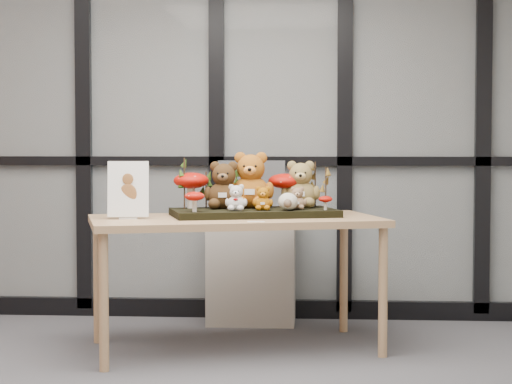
# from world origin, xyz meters

# --- Properties ---
(room_shell) EXTENTS (5.00, 5.00, 5.00)m
(room_shell) POSITION_xyz_m (0.00, 0.00, 1.68)
(room_shell) COLOR beige
(room_shell) RESTS_ON floor
(glass_partition) EXTENTS (4.90, 0.06, 2.78)m
(glass_partition) POSITION_xyz_m (-0.00, 2.47, 1.42)
(glass_partition) COLOR #2D383F
(glass_partition) RESTS_ON floor
(display_table) EXTENTS (1.76, 1.22, 0.75)m
(display_table) POSITION_xyz_m (0.66, 1.49, 0.69)
(display_table) COLOR tan
(display_table) RESTS_ON floor
(diorama_tray) EXTENTS (1.01, 0.70, 0.04)m
(diorama_tray) POSITION_xyz_m (0.76, 1.58, 0.77)
(diorama_tray) COLOR black
(diorama_tray) RESTS_ON display_table
(bear_pooh_yellow) EXTENTS (0.33, 0.31, 0.36)m
(bear_pooh_yellow) POSITION_xyz_m (0.74, 1.68, 0.97)
(bear_pooh_yellow) COLOR #A55915
(bear_pooh_yellow) RESTS_ON diorama_tray
(bear_brown_medium) EXTENTS (0.28, 0.26, 0.30)m
(bear_brown_medium) POSITION_xyz_m (0.59, 1.62, 0.94)
(bear_brown_medium) COLOR #402812
(bear_brown_medium) RESTS_ON diorama_tray
(bear_tan_back) EXTENTS (0.28, 0.26, 0.30)m
(bear_tan_back) POSITION_xyz_m (1.03, 1.75, 0.94)
(bear_tan_back) COLOR olive
(bear_tan_back) RESTS_ON diorama_tray
(bear_small_yellow) EXTENTS (0.14, 0.13, 0.15)m
(bear_small_yellow) POSITION_xyz_m (0.82, 1.50, 0.87)
(bear_small_yellow) COLOR #AA5D0A
(bear_small_yellow) RESTS_ON diorama_tray
(bear_white_bow) EXTENTS (0.15, 0.14, 0.16)m
(bear_white_bow) POSITION_xyz_m (0.67, 1.45, 0.87)
(bear_white_bow) COLOR silver
(bear_white_bow) RESTS_ON diorama_tray
(bear_beige_small) EXTENTS (0.13, 0.12, 0.14)m
(bear_beige_small) POSITION_xyz_m (1.01, 1.57, 0.86)
(bear_beige_small) COLOR #8F6D4D
(bear_beige_small) RESTS_ON diorama_tray
(plush_cream_hedgehog) EXTENTS (0.10, 0.10, 0.11)m
(plush_cream_hedgehog) POSITION_xyz_m (0.96, 1.49, 0.85)
(plush_cream_hedgehog) COLOR beige
(plush_cream_hedgehog) RESTS_ON diorama_tray
(mushroom_back_left) EXTENTS (0.21, 0.21, 0.23)m
(mushroom_back_left) POSITION_xyz_m (0.39, 1.64, 0.91)
(mushroom_back_left) COLOR #A40D05
(mushroom_back_left) RESTS_ON diorama_tray
(mushroom_back_right) EXTENTS (0.20, 0.20, 0.22)m
(mushroom_back_right) POSITION_xyz_m (0.93, 1.77, 0.90)
(mushroom_back_right) COLOR #A40D05
(mushroom_back_right) RESTS_ON diorama_tray
(mushroom_front_left) EXTENTS (0.11, 0.11, 0.12)m
(mushroom_front_left) POSITION_xyz_m (0.45, 1.35, 0.85)
(mushroom_front_left) COLOR #A40D05
(mushroom_front_left) RESTS_ON diorama_tray
(mushroom_front_right) EXTENTS (0.08, 0.08, 0.09)m
(mushroom_front_right) POSITION_xyz_m (1.17, 1.54, 0.84)
(mushroom_front_right) COLOR #A40D05
(mushroom_front_right) RESTS_ON diorama_tray
(sprig_green_far_left) EXTENTS (0.05, 0.05, 0.29)m
(sprig_green_far_left) POSITION_xyz_m (0.36, 1.59, 0.94)
(sprig_green_far_left) COLOR #1F3A0D
(sprig_green_far_left) RESTS_ON diorama_tray
(sprig_green_mid_left) EXTENTS (0.05, 0.05, 0.21)m
(sprig_green_mid_left) POSITION_xyz_m (0.48, 1.67, 0.90)
(sprig_green_mid_left) COLOR #1F3A0D
(sprig_green_mid_left) RESTS_ON diorama_tray
(sprig_dry_far_right) EXTENTS (0.05, 0.05, 0.27)m
(sprig_dry_far_right) POSITION_xyz_m (1.11, 1.79, 0.93)
(sprig_dry_far_right) COLOR brown
(sprig_dry_far_right) RESTS_ON diorama_tray
(sprig_dry_mid_right) EXTENTS (0.05, 0.05, 0.24)m
(sprig_dry_mid_right) POSITION_xyz_m (1.17, 1.68, 0.91)
(sprig_dry_mid_right) COLOR brown
(sprig_dry_mid_right) RESTS_ON diorama_tray
(sprig_green_centre) EXTENTS (0.05, 0.05, 0.23)m
(sprig_green_centre) POSITION_xyz_m (0.63, 1.73, 0.91)
(sprig_green_centre) COLOR #1F3A0D
(sprig_green_centre) RESTS_ON diorama_tray
(sign_holder) EXTENTS (0.23, 0.10, 0.32)m
(sign_holder) POSITION_xyz_m (0.09, 1.34, 0.90)
(sign_holder) COLOR silver
(sign_holder) RESTS_ON display_table
(label_card) EXTENTS (0.09, 0.03, 0.00)m
(label_card) POSITION_xyz_m (0.80, 1.20, 0.75)
(label_card) COLOR white
(label_card) RESTS_ON display_table
(cabinet) EXTENTS (0.56, 0.33, 0.75)m
(cabinet) POSITION_xyz_m (0.70, 2.27, 0.37)
(cabinet) COLOR #A69F94
(cabinet) RESTS_ON floor
(monitor) EXTENTS (0.43, 0.05, 0.31)m
(monitor) POSITION_xyz_m (0.70, 2.28, 0.90)
(monitor) COLOR #52555A
(monitor) RESTS_ON cabinet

